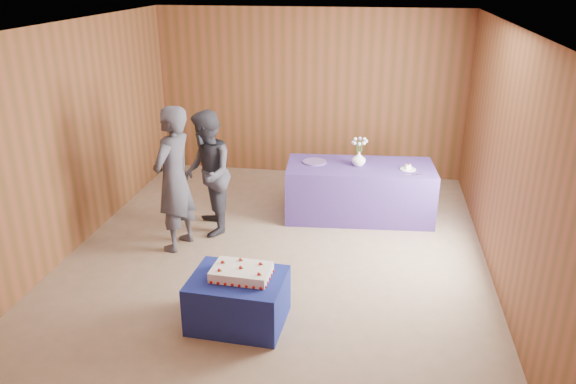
% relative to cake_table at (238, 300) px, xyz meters
% --- Properties ---
extents(ground, '(6.00, 6.00, 0.00)m').
position_rel_cake_table_xyz_m(ground, '(0.12, 1.46, -0.25)').
color(ground, gray).
rests_on(ground, ground).
extents(room_shell, '(5.04, 6.04, 2.72)m').
position_rel_cake_table_xyz_m(room_shell, '(0.12, 1.46, 1.55)').
color(room_shell, brown).
rests_on(room_shell, ground).
extents(cake_table, '(0.94, 0.75, 0.50)m').
position_rel_cake_table_xyz_m(cake_table, '(0.00, 0.00, 0.00)').
color(cake_table, navy).
rests_on(cake_table, ground).
extents(serving_table, '(2.06, 1.05, 0.75)m').
position_rel_cake_table_xyz_m(serving_table, '(1.05, 2.76, 0.12)').
color(serving_table, '#473086').
rests_on(serving_table, ground).
extents(sheet_cake, '(0.60, 0.43, 0.13)m').
position_rel_cake_table_xyz_m(sheet_cake, '(0.04, 0.02, 0.30)').
color(sheet_cake, white).
rests_on(sheet_cake, cake_table).
extents(vase, '(0.24, 0.24, 0.20)m').
position_rel_cake_table_xyz_m(vase, '(1.02, 2.75, 0.60)').
color(vase, white).
rests_on(vase, serving_table).
extents(flower_spray, '(0.22, 0.22, 0.17)m').
position_rel_cake_table_xyz_m(flower_spray, '(1.02, 2.75, 0.84)').
color(flower_spray, '#2D6227').
rests_on(flower_spray, vase).
extents(platter, '(0.39, 0.39, 0.02)m').
position_rel_cake_table_xyz_m(platter, '(0.41, 2.78, 0.51)').
color(platter, '#684C98').
rests_on(platter, serving_table).
extents(plate, '(0.26, 0.26, 0.01)m').
position_rel_cake_table_xyz_m(plate, '(1.68, 2.69, 0.51)').
color(plate, white).
rests_on(plate, serving_table).
extents(cake_slice, '(0.08, 0.07, 0.08)m').
position_rel_cake_table_xyz_m(cake_slice, '(1.68, 2.69, 0.54)').
color(cake_slice, white).
rests_on(cake_slice, plate).
extents(knife, '(0.26, 0.09, 0.00)m').
position_rel_cake_table_xyz_m(knife, '(1.75, 2.50, 0.50)').
color(knife, '#AFAFB3').
rests_on(knife, serving_table).
extents(guest_left, '(0.57, 0.74, 1.80)m').
position_rel_cake_table_xyz_m(guest_left, '(-1.14, 1.46, 0.65)').
color(guest_left, '#3D3D48').
rests_on(guest_left, ground).
extents(guest_right, '(0.86, 0.96, 1.63)m').
position_rel_cake_table_xyz_m(guest_right, '(-0.87, 1.94, 0.56)').
color(guest_right, '#353540').
rests_on(guest_right, ground).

